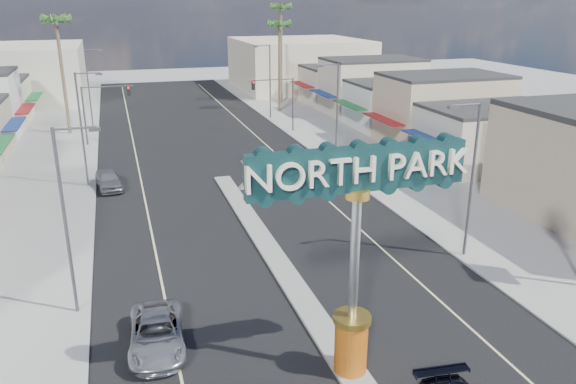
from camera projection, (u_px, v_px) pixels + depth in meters
ground at (220, 175)px, 47.73m from camera, size 160.00×160.00×0.00m
road at (220, 175)px, 47.73m from camera, size 20.00×120.00×0.01m
median_island at (270, 250)px, 33.25m from camera, size 1.30×30.00×0.16m
sidewalk_left at (43, 190)px, 43.79m from camera, size 8.00×120.00×0.12m
sidewalk_right at (370, 161)px, 51.64m from camera, size 8.00×120.00×0.12m
storefront_row_right at (402, 101)px, 65.23m from camera, size 12.00×42.00×6.00m
backdrop_far_left at (10, 74)px, 80.92m from camera, size 20.00×20.00×8.00m
backdrop_far_right at (299, 64)px, 93.25m from camera, size 20.00×20.00×8.00m
gateway_sign at (356, 237)px, 20.50m from camera, size 8.20×1.50×9.15m
traffic_signal_left at (102, 103)px, 56.42m from camera, size 5.09×0.45×6.00m
traffic_signal_right at (277, 94)px, 61.56m from camera, size 5.09×0.45×6.00m
streetlight_l_near at (68, 213)px, 25.10m from camera, size 2.03×0.22×9.00m
streetlight_l_mid at (83, 124)px, 43.17m from camera, size 2.03×0.22×9.00m
streetlight_l_far at (90, 85)px, 63.04m from camera, size 2.03×0.22×9.00m
streetlight_r_near at (470, 173)px, 30.94m from camera, size 2.03×0.22×9.00m
streetlight_r_mid at (335, 109)px, 49.01m from camera, size 2.03×0.22×9.00m
streetlight_r_far at (269, 78)px, 68.89m from camera, size 2.03×0.22×9.00m
palm_left_far at (56, 26)px, 58.43m from camera, size 2.60×2.60×13.10m
palm_right_mid at (279, 29)px, 71.42m from camera, size 2.60×2.60×12.10m
palm_right_far at (281, 13)px, 76.82m from camera, size 2.60×2.60×14.10m
suv_left at (157, 333)px, 23.85m from camera, size 2.62×5.10×1.38m
car_parked_left at (109, 179)px, 44.06m from camera, size 2.30×4.59×1.50m
car_parked_right at (341, 173)px, 45.39m from camera, size 2.25×5.18×1.66m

